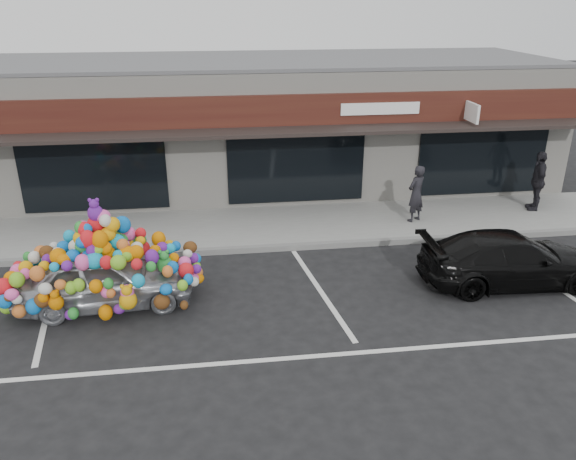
{
  "coord_description": "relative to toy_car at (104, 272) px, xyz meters",
  "views": [
    {
      "loc": [
        0.59,
        -10.96,
        6.28
      ],
      "look_at": [
        2.22,
        1.4,
        1.04
      ],
      "focal_mm": 35.0,
      "sensor_mm": 36.0,
      "label": 1
    }
  ],
  "objects": [
    {
      "name": "parking_stripe_left",
      "position": [
        -1.28,
        -0.01,
        -0.79
      ],
      "size": [
        0.73,
        4.37,
        0.01
      ],
      "primitive_type": "cube",
      "rotation": [
        0.0,
        0.0,
        0.14
      ],
      "color": "silver",
      "rests_on": "ground"
    },
    {
      "name": "pedestrian_c",
      "position": [
        12.15,
        3.97,
        0.27
      ],
      "size": [
        1.16,
        0.75,
        1.83
      ],
      "primitive_type": "imported",
      "rotation": [
        0.0,
        0.0,
        4.4
      ],
      "color": "black",
      "rests_on": "sidewalk"
    },
    {
      "name": "parking_stripe_mid",
      "position": [
        4.72,
        -0.01,
        -0.79
      ],
      "size": [
        0.73,
        4.37,
        0.01
      ],
      "primitive_type": "cube",
      "rotation": [
        0.0,
        0.0,
        0.14
      ],
      "color": "silver",
      "rests_on": "ground"
    },
    {
      "name": "black_sedan",
      "position": [
        9.17,
        -0.2,
        -0.18
      ],
      "size": [
        1.78,
        4.24,
        1.22
      ],
      "primitive_type": "imported",
      "rotation": [
        0.0,
        0.0,
        1.55
      ],
      "color": "black",
      "rests_on": "ground"
    },
    {
      "name": "shop_building",
      "position": [
        1.92,
        8.24,
        1.37
      ],
      "size": [
        24.0,
        7.2,
        4.31
      ],
      "color": "beige",
      "rests_on": "ground"
    },
    {
      "name": "toy_car",
      "position": [
        0.0,
        0.0,
        0.0
      ],
      "size": [
        2.75,
        4.12,
        2.34
      ],
      "rotation": [
        0.0,
        0.0,
        1.63
      ],
      "color": "gray",
      "rests_on": "ground"
    },
    {
      "name": "lane_line",
      "position": [
        3.92,
        -2.51,
        -0.79
      ],
      "size": [
        14.0,
        0.12,
        0.01
      ],
      "primitive_type": "cube",
      "color": "silver",
      "rests_on": "ground"
    },
    {
      "name": "sidewalk",
      "position": [
        1.92,
        3.79,
        -0.72
      ],
      "size": [
        26.0,
        3.0,
        0.15
      ],
      "primitive_type": "cube",
      "color": "gray",
      "rests_on": "ground"
    },
    {
      "name": "pedestrian_a",
      "position": [
        8.17,
        3.52,
        0.19
      ],
      "size": [
        0.73,
        0.66,
        1.67
      ],
      "primitive_type": "imported",
      "rotation": [
        0.0,
        0.0,
        3.7
      ],
      "color": "black",
      "rests_on": "sidewalk"
    },
    {
      "name": "kerb",
      "position": [
        1.92,
        2.29,
        -0.72
      ],
      "size": [
        26.0,
        0.18,
        0.16
      ],
      "primitive_type": "cube",
      "color": "slate",
      "rests_on": "ground"
    },
    {
      "name": "ground",
      "position": [
        1.92,
        -0.21,
        -0.79
      ],
      "size": [
        90.0,
        90.0,
        0.0
      ],
      "primitive_type": "plane",
      "color": "black",
      "rests_on": "ground"
    },
    {
      "name": "parking_stripe_right",
      "position": [
        10.12,
        -0.01,
        -0.79
      ],
      "size": [
        0.73,
        4.37,
        0.01
      ],
      "primitive_type": "cube",
      "rotation": [
        0.0,
        0.0,
        0.14
      ],
      "color": "silver",
      "rests_on": "ground"
    }
  ]
}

